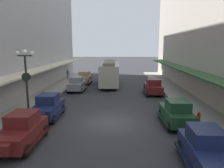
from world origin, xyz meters
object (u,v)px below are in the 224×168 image
(parked_car_3, at_px, (207,149))
(parked_car_6, at_px, (22,129))
(parked_car_2, at_px, (77,84))
(parked_car_4, at_px, (153,86))
(parked_car_5, at_px, (177,112))
(pedestrian_0, at_px, (68,74))
(parked_car_0, at_px, (84,77))
(streetcar, at_px, (110,72))
(parked_car_1, at_px, (48,106))
(lamp_post_with_clock, at_px, (26,80))
(fire_hydrant, at_px, (199,117))

(parked_car_3, xyz_separation_m, parked_car_6, (-9.48, 2.04, 0.00))
(parked_car_2, height_order, parked_car_4, same)
(parked_car_5, height_order, pedestrian_0, parked_car_5)
(parked_car_0, distance_m, pedestrian_0, 4.69)
(parked_car_3, relative_size, streetcar, 0.45)
(parked_car_0, distance_m, parked_car_4, 11.57)
(parked_car_1, relative_size, parked_car_4, 1.00)
(parked_car_2, distance_m, parked_car_6, 14.92)
(parked_car_4, xyz_separation_m, parked_car_5, (0.07, -9.88, 0.00))
(streetcar, relative_size, lamp_post_with_clock, 1.87)
(parked_car_5, height_order, lamp_post_with_clock, lamp_post_with_clock)
(parked_car_3, bearing_deg, parked_car_2, 118.63)
(parked_car_1, bearing_deg, pedestrian_0, 98.67)
(parked_car_0, bearing_deg, lamp_post_with_clock, -96.92)
(parked_car_0, relative_size, parked_car_1, 1.01)
(parked_car_0, height_order, parked_car_5, same)
(parked_car_4, height_order, lamp_post_with_clock, lamp_post_with_clock)
(parked_car_2, height_order, parked_car_3, same)
(lamp_post_with_clock, height_order, pedestrian_0, lamp_post_with_clock)
(parked_car_5, relative_size, fire_hydrant, 5.22)
(parked_car_6, height_order, streetcar, streetcar)
(parked_car_0, distance_m, parked_car_1, 15.68)
(streetcar, distance_m, lamp_post_with_clock, 15.69)
(parked_car_4, bearing_deg, parked_car_5, -89.58)
(parked_car_2, distance_m, fire_hydrant, 15.84)
(fire_hydrant, bearing_deg, pedestrian_0, 124.86)
(parked_car_2, relative_size, lamp_post_with_clock, 0.83)
(streetcar, bearing_deg, parked_car_4, -47.95)
(parked_car_1, bearing_deg, fire_hydrant, -6.31)
(parked_car_4, distance_m, pedestrian_0, 16.22)
(parked_car_5, xyz_separation_m, lamp_post_with_clock, (-11.18, 1.23, 2.04))
(parked_car_2, bearing_deg, parked_car_3, -61.37)
(pedestrian_0, bearing_deg, parked_car_4, -39.75)
(parked_car_4, bearing_deg, parked_car_1, -137.87)
(parked_car_4, distance_m, lamp_post_with_clock, 14.22)
(parked_car_4, distance_m, parked_car_5, 9.88)
(parked_car_0, height_order, parked_car_1, same)
(parked_car_5, distance_m, pedestrian_0, 23.82)
(parked_car_3, xyz_separation_m, parked_car_5, (0.09, 5.51, 0.00))
(parked_car_3, relative_size, parked_car_4, 1.01)
(parked_car_0, xyz_separation_m, parked_car_4, (9.20, -7.01, 0.00))
(parked_car_4, xyz_separation_m, fire_hydrant, (1.65, -9.90, -0.38))
(parked_car_0, distance_m, parked_car_3, 24.21)
(pedestrian_0, bearing_deg, parked_car_3, -64.20)
(parked_car_0, distance_m, streetcar, 4.16)
(lamp_post_with_clock, bearing_deg, parked_car_0, 83.08)
(pedestrian_0, bearing_deg, streetcar, -32.04)
(fire_hydrant, bearing_deg, parked_car_2, 133.61)
(parked_car_0, height_order, lamp_post_with_clock, lamp_post_with_clock)
(parked_car_4, bearing_deg, lamp_post_with_clock, -142.10)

